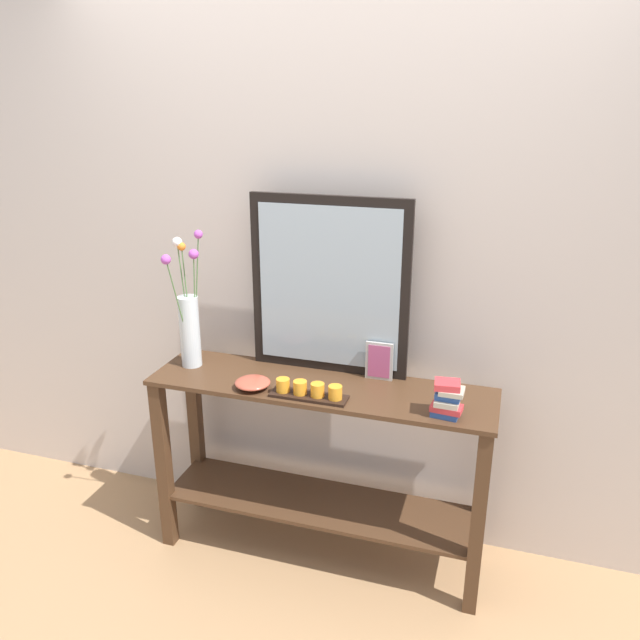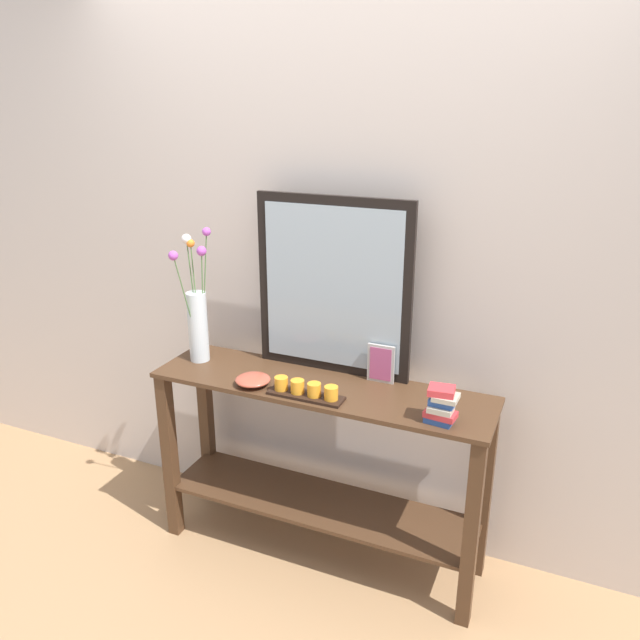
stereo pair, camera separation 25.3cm
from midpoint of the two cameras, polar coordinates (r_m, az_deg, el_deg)
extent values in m
cube|color=#A87F56|center=(3.12, 2.48, -20.50)|extent=(7.00, 6.00, 0.02)
cube|color=beige|center=(2.75, 5.27, 5.94)|extent=(6.40, 0.08, 2.70)
cube|color=#472D1C|center=(2.65, 2.75, -6.20)|extent=(1.47, 0.39, 0.02)
cube|color=#472D1C|center=(2.95, 2.56, -16.47)|extent=(1.41, 0.35, 0.02)
cube|color=#472D1C|center=(3.03, -11.22, -12.26)|extent=(0.06, 0.06, 0.84)
cube|color=#472D1C|center=(2.61, 16.51, -18.54)|extent=(0.06, 0.06, 0.84)
cube|color=#472D1C|center=(3.25, -8.11, -9.69)|extent=(0.06, 0.06, 0.84)
cube|color=#472D1C|center=(2.87, 17.39, -14.86)|extent=(0.06, 0.06, 0.84)
cube|color=black|center=(2.65, 3.94, 3.01)|extent=(0.70, 0.03, 0.77)
cube|color=#9EADB7|center=(2.63, 3.84, 2.92)|extent=(0.62, 0.00, 0.69)
cylinder|color=silver|center=(2.85, -8.64, -0.67)|extent=(0.09, 0.09, 0.32)
cylinder|color=#4C753D|center=(2.81, -8.17, 1.33)|extent=(0.04, 0.02, 0.50)
sphere|color=#B24CB7|center=(2.73, -8.20, 6.24)|extent=(0.04, 0.04, 0.04)
cylinder|color=#4C753D|center=(2.82, -8.97, 1.84)|extent=(0.05, 0.02, 0.54)
sphere|color=silver|center=(2.76, -9.58, 7.30)|extent=(0.04, 0.04, 0.04)
cylinder|color=#4C753D|center=(2.80, -8.02, 2.15)|extent=(0.06, 0.03, 0.58)
sphere|color=#B24CB7|center=(2.72, -7.74, 7.99)|extent=(0.04, 0.04, 0.04)
cylinder|color=#4C753D|center=(2.78, -9.46, 1.06)|extent=(0.04, 0.12, 0.50)
sphere|color=#B24CB7|center=(2.68, -10.68, 5.78)|extent=(0.04, 0.04, 0.04)
cylinder|color=#4C753D|center=(2.81, -8.76, 1.61)|extent=(0.04, 0.02, 0.53)
sphere|color=orange|center=(2.76, -9.21, 6.92)|extent=(0.04, 0.04, 0.04)
cube|color=black|center=(2.54, 1.57, -6.99)|extent=(0.32, 0.09, 0.01)
cylinder|color=orange|center=(2.56, -0.74, -5.88)|extent=(0.06, 0.06, 0.05)
cylinder|color=orange|center=(2.53, 0.79, -6.17)|extent=(0.06, 0.06, 0.05)
cylinder|color=orange|center=(2.51, 2.36, -6.46)|extent=(0.06, 0.06, 0.05)
cylinder|color=orange|center=(2.49, 3.96, -6.75)|extent=(0.06, 0.06, 0.05)
cube|color=#B7B2AD|center=(2.66, 8.32, -4.03)|extent=(0.12, 0.01, 0.17)
cube|color=#B34C7A|center=(2.65, 8.28, -4.09)|extent=(0.09, 0.00, 0.14)
cylinder|color=#B24C38|center=(2.64, -3.42, -5.94)|extent=(0.06, 0.06, 0.01)
ellipsoid|color=#B24C38|center=(2.63, -3.43, -5.52)|extent=(0.15, 0.15, 0.03)
cube|color=#2D519E|center=(2.42, 13.90, -8.82)|extent=(0.11, 0.10, 0.02)
cube|color=#C63338|center=(2.40, 13.99, -8.45)|extent=(0.12, 0.08, 0.02)
cube|color=#B2A893|center=(2.39, 14.02, -7.98)|extent=(0.09, 0.08, 0.02)
cube|color=#2D519E|center=(2.39, 14.18, -7.33)|extent=(0.10, 0.08, 0.03)
cube|color=#B2A893|center=(2.37, 14.50, -6.94)|extent=(0.09, 0.09, 0.02)
cube|color=#C63338|center=(2.37, 14.11, -6.36)|extent=(0.10, 0.09, 0.03)
camera|label=1|loc=(0.13, -87.14, 1.03)|focal=34.96mm
camera|label=2|loc=(0.13, 92.86, -1.03)|focal=34.96mm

